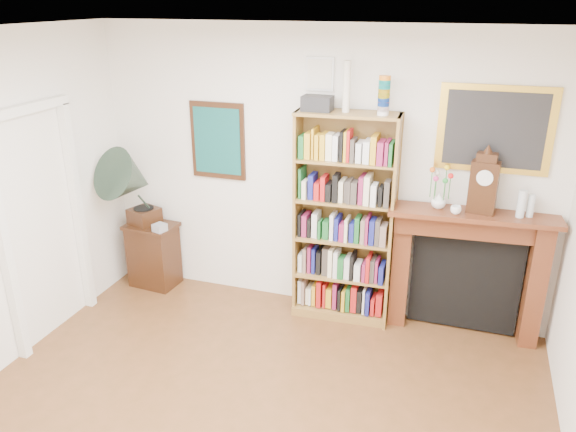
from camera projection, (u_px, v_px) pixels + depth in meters
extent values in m
cube|color=white|center=(186.00, 42.00, 2.72)|extent=(4.50, 5.00, 0.01)
cube|color=white|center=(318.00, 174.00, 5.44)|extent=(4.50, 0.01, 2.80)
cube|color=white|center=(5.00, 249.00, 4.66)|extent=(0.08, 0.08, 2.10)
cube|color=white|center=(78.00, 211.00, 5.49)|extent=(0.08, 0.08, 2.10)
cube|color=white|center=(24.00, 109.00, 4.67)|extent=(0.08, 1.02, 0.08)
cube|color=black|center=(218.00, 141.00, 5.64)|extent=(0.58, 0.03, 0.78)
cube|color=#115250|center=(217.00, 141.00, 5.63)|extent=(0.50, 0.01, 0.67)
cube|color=white|center=(320.00, 74.00, 5.08)|extent=(0.26, 0.03, 0.30)
cube|color=silver|center=(319.00, 74.00, 5.06)|extent=(0.22, 0.01, 0.26)
cube|color=gold|center=(495.00, 130.00, 4.77)|extent=(0.95, 0.03, 0.75)
cube|color=#262628|center=(495.00, 130.00, 4.75)|extent=(0.82, 0.01, 0.65)
cube|color=brown|center=(298.00, 214.00, 5.46)|extent=(0.05, 0.33, 2.05)
cube|color=brown|center=(392.00, 226.00, 5.19)|extent=(0.05, 0.33, 2.05)
cube|color=brown|center=(348.00, 114.00, 4.95)|extent=(0.96, 0.39, 0.03)
cube|color=brown|center=(340.00, 310.00, 5.68)|extent=(0.96, 0.39, 0.09)
cube|color=brown|center=(348.00, 214.00, 5.46)|extent=(0.94, 0.07, 2.05)
cube|color=brown|center=(342.00, 275.00, 5.54)|extent=(0.90, 0.36, 0.02)
cube|color=brown|center=(343.00, 239.00, 5.39)|extent=(0.90, 0.36, 0.02)
cube|color=brown|center=(345.00, 201.00, 5.25)|extent=(0.90, 0.36, 0.02)
cube|color=brown|center=(346.00, 161.00, 5.11)|extent=(0.90, 0.36, 0.02)
cube|color=black|center=(154.00, 255.00, 6.17)|extent=(0.55, 0.42, 0.72)
cube|color=#4D2611|center=(401.00, 266.00, 5.37)|extent=(0.18, 0.23, 1.20)
cube|color=#4D2611|center=(535.00, 285.00, 5.02)|extent=(0.18, 0.23, 1.20)
cube|color=#4D2611|center=(472.00, 226.00, 5.01)|extent=(1.37, 0.32, 0.20)
cube|color=#4D2611|center=(474.00, 215.00, 4.93)|extent=(1.49, 0.46, 0.04)
cube|color=black|center=(465.00, 281.00, 5.29)|extent=(0.99, 0.09, 0.96)
cube|color=black|center=(144.00, 216.00, 6.04)|extent=(0.35, 0.35, 0.17)
cylinder|color=black|center=(144.00, 208.00, 6.00)|extent=(0.27, 0.27, 0.01)
cone|color=#2C3F33|center=(131.00, 179.00, 5.72)|extent=(0.74, 0.83, 0.72)
cube|color=#B3B2BF|center=(160.00, 228.00, 5.85)|extent=(0.15, 0.15, 0.08)
cube|color=black|center=(483.00, 187.00, 4.83)|extent=(0.25, 0.16, 0.46)
cylinder|color=white|center=(485.00, 178.00, 4.74)|extent=(0.14, 0.03, 0.14)
cube|color=black|center=(487.00, 158.00, 4.74)|extent=(0.18, 0.13, 0.08)
imported|color=silver|center=(439.00, 200.00, 5.00)|extent=(0.18, 0.18, 0.14)
imported|color=white|center=(456.00, 210.00, 4.87)|extent=(0.12, 0.12, 0.07)
cylinder|color=silver|center=(521.00, 204.00, 4.77)|extent=(0.07, 0.07, 0.24)
cylinder|color=silver|center=(531.00, 206.00, 4.79)|extent=(0.06, 0.06, 0.20)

